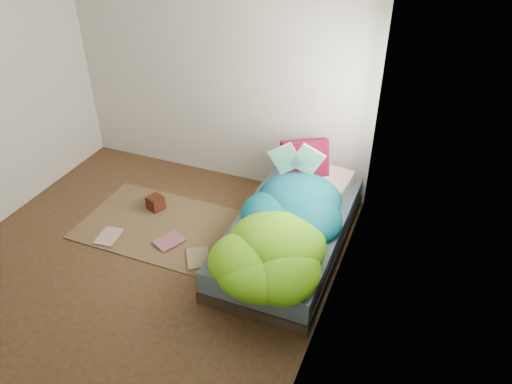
{
  "coord_description": "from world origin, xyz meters",
  "views": [
    {
      "loc": [
        2.34,
        -2.91,
        3.22
      ],
      "look_at": [
        0.86,
        0.75,
        0.56
      ],
      "focal_mm": 35.0,
      "sensor_mm": 36.0,
      "label": 1
    }
  ],
  "objects_px": {
    "bed": "(289,235)",
    "floor_book_a": "(100,235)",
    "floor_book_b": "(163,237)",
    "pillow_magenta": "(305,163)",
    "wooden_box": "(155,203)",
    "open_book": "(297,151)"
  },
  "relations": [
    {
      "from": "bed",
      "to": "wooden_box",
      "type": "height_order",
      "value": "bed"
    },
    {
      "from": "bed",
      "to": "floor_book_a",
      "type": "xyz_separation_m",
      "value": [
        -1.84,
        -0.56,
        -0.15
      ]
    },
    {
      "from": "pillow_magenta",
      "to": "floor_book_a",
      "type": "xyz_separation_m",
      "value": [
        -1.76,
        -1.25,
        -0.56
      ]
    },
    {
      "from": "bed",
      "to": "floor_book_a",
      "type": "distance_m",
      "value": 1.93
    },
    {
      "from": "open_book",
      "to": "floor_book_a",
      "type": "height_order",
      "value": "open_book"
    },
    {
      "from": "pillow_magenta",
      "to": "wooden_box",
      "type": "relative_size",
      "value": 3.13
    },
    {
      "from": "floor_book_b",
      "to": "open_book",
      "type": "bearing_deg",
      "value": 63.11
    },
    {
      "from": "floor_book_a",
      "to": "bed",
      "type": "bearing_deg",
      "value": 8.96
    },
    {
      "from": "bed",
      "to": "pillow_magenta",
      "type": "relative_size",
      "value": 4.18
    },
    {
      "from": "pillow_magenta",
      "to": "floor_book_b",
      "type": "height_order",
      "value": "pillow_magenta"
    },
    {
      "from": "floor_book_a",
      "to": "pillow_magenta",
      "type": "bearing_deg",
      "value": 27.44
    },
    {
      "from": "floor_book_a",
      "to": "floor_book_b",
      "type": "distance_m",
      "value": 0.66
    },
    {
      "from": "pillow_magenta",
      "to": "floor_book_b",
      "type": "relative_size",
      "value": 1.74
    },
    {
      "from": "pillow_magenta",
      "to": "floor_book_a",
      "type": "distance_m",
      "value": 2.23
    },
    {
      "from": "open_book",
      "to": "bed",
      "type": "bearing_deg",
      "value": -91.69
    },
    {
      "from": "pillow_magenta",
      "to": "wooden_box",
      "type": "xyz_separation_m",
      "value": [
        -1.48,
        -0.62,
        -0.49
      ]
    },
    {
      "from": "open_book",
      "to": "floor_book_b",
      "type": "height_order",
      "value": "open_book"
    },
    {
      "from": "bed",
      "to": "open_book",
      "type": "relative_size",
      "value": 4.51
    },
    {
      "from": "pillow_magenta",
      "to": "open_book",
      "type": "xyz_separation_m",
      "value": [
        -0.04,
        -0.19,
        0.24
      ]
    },
    {
      "from": "floor_book_b",
      "to": "wooden_box",
      "type": "bearing_deg",
      "value": 155.52
    },
    {
      "from": "bed",
      "to": "floor_book_a",
      "type": "bearing_deg",
      "value": -163.13
    },
    {
      "from": "bed",
      "to": "floor_book_b",
      "type": "bearing_deg",
      "value": -164.5
    }
  ]
}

